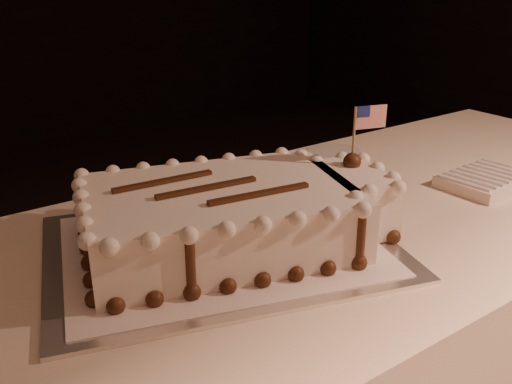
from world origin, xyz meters
TOP-DOWN VIEW (x-y plane):
  - cake_board at (-0.10, 0.61)m, footprint 0.74×0.63m
  - doily at (-0.10, 0.61)m, footprint 0.66×0.57m
  - sheet_cake at (-0.07, 0.60)m, footprint 0.62×0.45m
  - napkin_stack at (0.58, 0.52)m, footprint 0.21×0.16m
  - side_plate at (0.45, 0.90)m, footprint 0.15×0.15m

SIDE VIEW (x-z plane):
  - cake_board at x=-0.10m, z-range 0.75..0.76m
  - side_plate at x=0.45m, z-range 0.75..0.76m
  - doily at x=-0.10m, z-range 0.76..0.76m
  - napkin_stack at x=0.58m, z-range 0.75..0.78m
  - sheet_cake at x=-0.07m, z-range 0.70..0.93m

